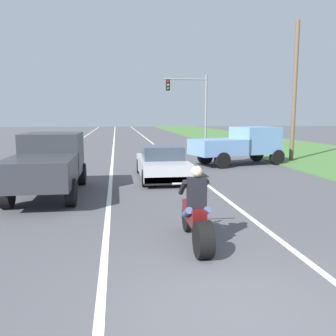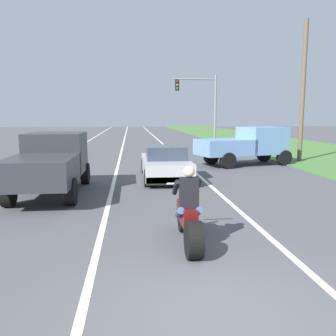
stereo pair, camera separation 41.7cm
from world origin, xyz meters
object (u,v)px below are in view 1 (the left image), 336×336
Objects in this scene: pickup_truck_left_lane_dark_grey at (49,161)px; traffic_light_mast_near at (193,99)px; pickup_truck_right_shoulder_light_blue at (240,144)px; motorcycle_with_rider at (196,217)px; sports_car_silver at (162,164)px.

traffic_light_mast_near is at bearing 64.62° from pickup_truck_left_lane_dark_grey.
pickup_truck_right_shoulder_light_blue is 0.86× the size of traffic_light_mast_near.
motorcycle_with_rider is 0.51× the size of sports_car_silver.
sports_car_silver is at bearing -106.49° from traffic_light_mast_near.
sports_car_silver is 0.90× the size of pickup_truck_left_lane_dark_grey.
motorcycle_with_rider is 0.43× the size of pickup_truck_right_shoulder_light_blue.
motorcycle_with_rider is at bearing -101.97° from traffic_light_mast_near.
traffic_light_mast_near is at bearing 89.63° from pickup_truck_right_shoulder_light_blue.
pickup_truck_right_shoulder_light_blue is (4.93, 11.43, 0.51)m from motorcycle_with_rider.
sports_car_silver is 0.84× the size of pickup_truck_right_shoulder_light_blue.
traffic_light_mast_near reaches higher than pickup_truck_right_shoulder_light_blue.
pickup_truck_left_lane_dark_grey is at bearing -115.38° from traffic_light_mast_near.
motorcycle_with_rider is 12.46m from pickup_truck_right_shoulder_light_blue.
pickup_truck_left_lane_dark_grey reaches higher than motorcycle_with_rider.
traffic_light_mast_near reaches higher than pickup_truck_left_lane_dark_grey.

